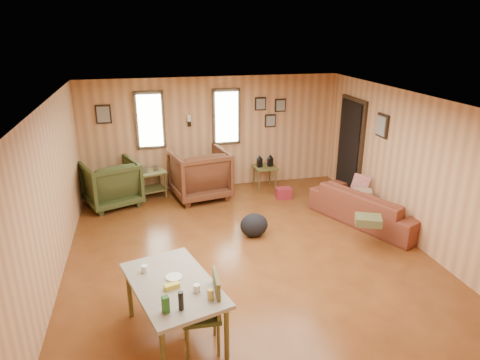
# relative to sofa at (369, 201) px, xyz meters

# --- Properties ---
(room) EXTENTS (5.54, 6.04, 2.44)m
(room) POSITION_rel_sofa_xyz_m (-2.24, -0.22, 0.79)
(room) COLOR brown
(room) RESTS_ON ground
(sofa) EXTENTS (1.46, 2.21, 0.84)m
(sofa) POSITION_rel_sofa_xyz_m (0.00, 0.00, 0.00)
(sofa) COLOR brown
(sofa) RESTS_ON ground
(recliner_brown) EXTENTS (1.26, 1.21, 1.12)m
(recliner_brown) POSITION_rel_sofa_xyz_m (-2.80, 1.91, 0.14)
(recliner_brown) COLOR #552D19
(recliner_brown) RESTS_ON ground
(recliner_green) EXTENTS (1.23, 1.20, 1.00)m
(recliner_green) POSITION_rel_sofa_xyz_m (-4.55, 1.89, 0.08)
(recliner_green) COLOR #353E1C
(recliner_green) RESTS_ON ground
(end_table) EXTENTS (0.67, 0.63, 0.70)m
(end_table) POSITION_rel_sofa_xyz_m (-3.77, 2.14, -0.03)
(end_table) COLOR brown
(end_table) RESTS_ON ground
(side_table) EXTENTS (0.49, 0.49, 0.75)m
(side_table) POSITION_rel_sofa_xyz_m (-1.33, 2.14, 0.09)
(side_table) COLOR brown
(side_table) RESTS_ON ground
(cooler) EXTENTS (0.33, 0.25, 0.22)m
(cooler) POSITION_rel_sofa_xyz_m (-1.12, 1.45, -0.31)
(cooler) COLOR maroon
(cooler) RESTS_ON ground
(backpack) EXTENTS (0.58, 0.52, 0.41)m
(backpack) POSITION_rel_sofa_xyz_m (-2.16, -0.07, -0.21)
(backpack) COLOR black
(backpack) RESTS_ON ground
(sofa_pillows) EXTENTS (1.03, 1.73, 0.36)m
(sofa_pillows) POSITION_rel_sofa_xyz_m (-0.22, -0.23, 0.08)
(sofa_pillows) COLOR brown
(sofa_pillows) RESTS_ON sofa
(dining_table) EXTENTS (1.18, 1.56, 0.91)m
(dining_table) POSITION_rel_sofa_xyz_m (-3.67, -2.28, 0.23)
(dining_table) COLOR gray
(dining_table) RESTS_ON ground
(dining_chair) EXTENTS (0.43, 0.43, 0.91)m
(dining_chair) POSITION_rel_sofa_xyz_m (-3.34, -2.52, 0.09)
(dining_chair) COLOR #353E1C
(dining_chair) RESTS_ON ground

